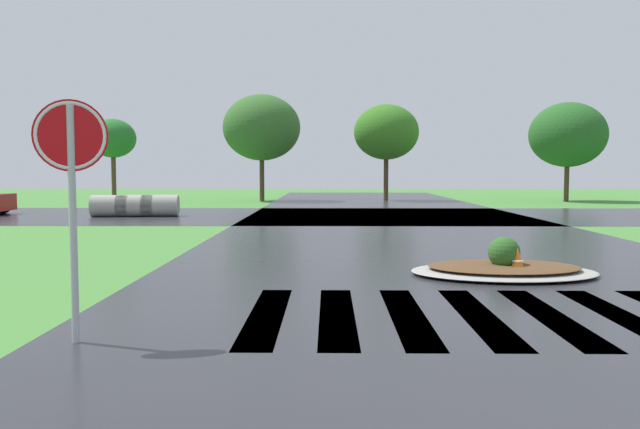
{
  "coord_description": "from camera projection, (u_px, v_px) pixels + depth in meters",
  "views": [
    {
      "loc": [
        -2.36,
        -2.75,
        1.86
      ],
      "look_at": [
        -2.51,
        8.32,
        1.09
      ],
      "focal_mm": 36.12,
      "sensor_mm": 36.0,
      "label": 1
    }
  ],
  "objects": [
    {
      "name": "asphalt_roadway",
      "position": [
        447.0,
        263.0,
        12.82
      ],
      "size": [
        11.18,
        80.0,
        0.01
      ],
      "primitive_type": "cube",
      "color": "#2B2B30",
      "rests_on": "ground"
    },
    {
      "name": "background_treeline",
      "position": [
        455.0,
        131.0,
        38.13
      ],
      "size": [
        39.68,
        5.47,
        6.34
      ],
      "color": "#4C3823",
      "rests_on": "ground"
    },
    {
      "name": "median_island",
      "position": [
        504.0,
        268.0,
        11.38
      ],
      "size": [
        3.27,
        2.19,
        0.68
      ],
      "color": "#9E9B93",
      "rests_on": "ground"
    },
    {
      "name": "traffic_cone",
      "position": [
        517.0,
        263.0,
        11.15
      ],
      "size": [
        0.36,
        0.36,
        0.51
      ],
      "color": "orange",
      "rests_on": "ground"
    },
    {
      "name": "stop_sign",
      "position": [
        71.0,
        163.0,
        6.79
      ],
      "size": [
        0.71,
        0.32,
        2.6
      ],
      "rotation": [
        0.0,
        0.0,
        0.39
      ],
      "color": "#B2B5BA",
      "rests_on": "ground"
    },
    {
      "name": "crosswalk_stripes",
      "position": [
        513.0,
        316.0,
        8.19
      ],
      "size": [
        6.75,
        3.43,
        0.01
      ],
      "color": "white",
      "rests_on": "ground"
    },
    {
      "name": "drainage_pipe_stack",
      "position": [
        135.0,
        206.0,
        25.62
      ],
      "size": [
        3.46,
        1.17,
        0.86
      ],
      "color": "#9E9B93",
      "rests_on": "ground"
    },
    {
      "name": "asphalt_cross_road",
      "position": [
        387.0,
        215.0,
        26.16
      ],
      "size": [
        90.0,
        10.06,
        0.01
      ],
      "primitive_type": "cube",
      "color": "#2B2B30",
      "rests_on": "ground"
    }
  ]
}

